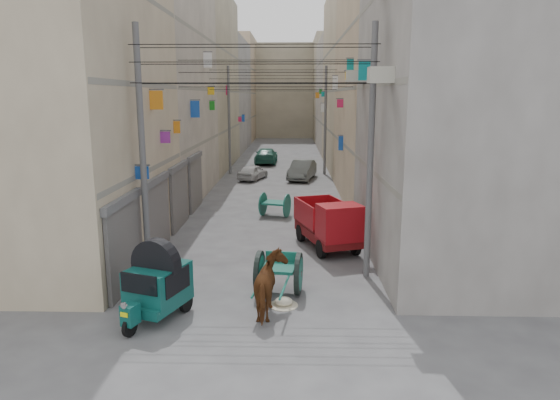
{
  "coord_description": "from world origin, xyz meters",
  "views": [
    {
      "loc": [
        1.15,
        -9.64,
        5.81
      ],
      "look_at": [
        0.75,
        6.5,
        2.45
      ],
      "focal_mm": 32.0,
      "sensor_mm": 36.0,
      "label": 1
    }
  ],
  "objects_px": {
    "distant_car_green": "(266,156)",
    "tonga_cart": "(279,272)",
    "second_cart": "(275,204)",
    "horse": "(271,286)",
    "distant_car_white": "(253,172)",
    "distant_car_grey": "(302,170)",
    "auto_rickshaw": "(157,283)",
    "mini_truck": "(331,227)",
    "feed_sack": "(284,301)"
  },
  "relations": [
    {
      "from": "tonga_cart",
      "to": "distant_car_grey",
      "type": "relative_size",
      "value": 0.72
    },
    {
      "from": "horse",
      "to": "distant_car_white",
      "type": "xyz_separation_m",
      "value": [
        -2.24,
        22.27,
        -0.27
      ]
    },
    {
      "from": "distant_car_white",
      "to": "distant_car_green",
      "type": "relative_size",
      "value": 0.69
    },
    {
      "from": "distant_car_green",
      "to": "distant_car_grey",
      "type": "bearing_deg",
      "value": 110.01
    },
    {
      "from": "horse",
      "to": "distant_car_white",
      "type": "distance_m",
      "value": 22.38
    },
    {
      "from": "horse",
      "to": "mini_truck",
      "type": "bearing_deg",
      "value": -108.82
    },
    {
      "from": "distant_car_grey",
      "to": "tonga_cart",
      "type": "bearing_deg",
      "value": -80.7
    },
    {
      "from": "feed_sack",
      "to": "horse",
      "type": "distance_m",
      "value": 0.95
    },
    {
      "from": "second_cart",
      "to": "distant_car_grey",
      "type": "distance_m",
      "value": 11.31
    },
    {
      "from": "distant_car_white",
      "to": "distant_car_grey",
      "type": "xyz_separation_m",
      "value": [
        3.5,
        0.22,
        0.12
      ]
    },
    {
      "from": "auto_rickshaw",
      "to": "tonga_cart",
      "type": "height_order",
      "value": "auto_rickshaw"
    },
    {
      "from": "feed_sack",
      "to": "mini_truck",
      "type": "bearing_deg",
      "value": 71.7
    },
    {
      "from": "second_cart",
      "to": "horse",
      "type": "xyz_separation_m",
      "value": [
        0.29,
        -11.28,
        0.2
      ]
    },
    {
      "from": "tonga_cart",
      "to": "second_cart",
      "type": "xyz_separation_m",
      "value": [
        -0.46,
        9.79,
        -0.05
      ]
    },
    {
      "from": "tonga_cart",
      "to": "distant_car_green",
      "type": "xyz_separation_m",
      "value": [
        -1.92,
        29.63,
        0.01
      ]
    },
    {
      "from": "auto_rickshaw",
      "to": "distant_car_green",
      "type": "bearing_deg",
      "value": 107.57
    },
    {
      "from": "tonga_cart",
      "to": "distant_car_white",
      "type": "bearing_deg",
      "value": 104.07
    },
    {
      "from": "distant_car_white",
      "to": "distant_car_grey",
      "type": "relative_size",
      "value": 0.79
    },
    {
      "from": "auto_rickshaw",
      "to": "tonga_cart",
      "type": "distance_m",
      "value": 3.64
    },
    {
      "from": "distant_car_grey",
      "to": "second_cart",
      "type": "bearing_deg",
      "value": -85.59
    },
    {
      "from": "feed_sack",
      "to": "auto_rickshaw",
      "type": "bearing_deg",
      "value": -166.29
    },
    {
      "from": "tonga_cart",
      "to": "second_cart",
      "type": "distance_m",
      "value": 9.8
    },
    {
      "from": "mini_truck",
      "to": "distant_car_grey",
      "type": "relative_size",
      "value": 0.93
    },
    {
      "from": "second_cart",
      "to": "distant_car_green",
      "type": "height_order",
      "value": "distant_car_green"
    },
    {
      "from": "second_cart",
      "to": "feed_sack",
      "type": "bearing_deg",
      "value": -69.91
    },
    {
      "from": "horse",
      "to": "distant_car_grey",
      "type": "xyz_separation_m",
      "value": [
        1.26,
        22.48,
        -0.15
      ]
    },
    {
      "from": "auto_rickshaw",
      "to": "horse",
      "type": "relative_size",
      "value": 1.25
    },
    {
      "from": "feed_sack",
      "to": "distant_car_white",
      "type": "xyz_separation_m",
      "value": [
        -2.56,
        21.7,
        0.42
      ]
    },
    {
      "from": "tonga_cart",
      "to": "horse",
      "type": "xyz_separation_m",
      "value": [
        -0.17,
        -1.49,
        0.15
      ]
    },
    {
      "from": "mini_truck",
      "to": "horse",
      "type": "distance_m",
      "value": 6.11
    },
    {
      "from": "mini_truck",
      "to": "horse",
      "type": "xyz_separation_m",
      "value": [
        -2.04,
        -5.76,
        -0.12
      ]
    },
    {
      "from": "mini_truck",
      "to": "auto_rickshaw",
      "type": "bearing_deg",
      "value": -148.17
    },
    {
      "from": "distant_car_white",
      "to": "distant_car_green",
      "type": "bearing_deg",
      "value": -74.89
    },
    {
      "from": "second_cart",
      "to": "distant_car_grey",
      "type": "height_order",
      "value": "distant_car_grey"
    },
    {
      "from": "distant_car_green",
      "to": "tonga_cart",
      "type": "bearing_deg",
      "value": 94.5
    },
    {
      "from": "auto_rickshaw",
      "to": "feed_sack",
      "type": "relative_size",
      "value": 4.74
    },
    {
      "from": "distant_car_grey",
      "to": "distant_car_white",
      "type": "bearing_deg",
      "value": -164.16
    },
    {
      "from": "distant_car_white",
      "to": "feed_sack",
      "type": "bearing_deg",
      "value": 115.0
    },
    {
      "from": "distant_car_white",
      "to": "tonga_cart",
      "type": "bearing_deg",
      "value": 114.87
    },
    {
      "from": "feed_sack",
      "to": "distant_car_white",
      "type": "distance_m",
      "value": 21.85
    },
    {
      "from": "feed_sack",
      "to": "distant_car_white",
      "type": "bearing_deg",
      "value": 96.74
    },
    {
      "from": "distant_car_green",
      "to": "distant_car_white",
      "type": "bearing_deg",
      "value": 87.64
    },
    {
      "from": "mini_truck",
      "to": "feed_sack",
      "type": "relative_size",
      "value": 7.42
    },
    {
      "from": "distant_car_white",
      "to": "auto_rickshaw",
      "type": "bearing_deg",
      "value": 106.28
    },
    {
      "from": "horse",
      "to": "distant_car_green",
      "type": "height_order",
      "value": "horse"
    },
    {
      "from": "tonga_cart",
      "to": "distant_car_white",
      "type": "distance_m",
      "value": 20.92
    },
    {
      "from": "feed_sack",
      "to": "tonga_cart",
      "type": "bearing_deg",
      "value": 99.78
    },
    {
      "from": "tonga_cart",
      "to": "second_cart",
      "type": "height_order",
      "value": "tonga_cart"
    },
    {
      "from": "second_cart",
      "to": "distant_car_green",
      "type": "xyz_separation_m",
      "value": [
        -1.46,
        19.83,
        0.05
      ]
    },
    {
      "from": "mini_truck",
      "to": "distant_car_grey",
      "type": "height_order",
      "value": "mini_truck"
    }
  ]
}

